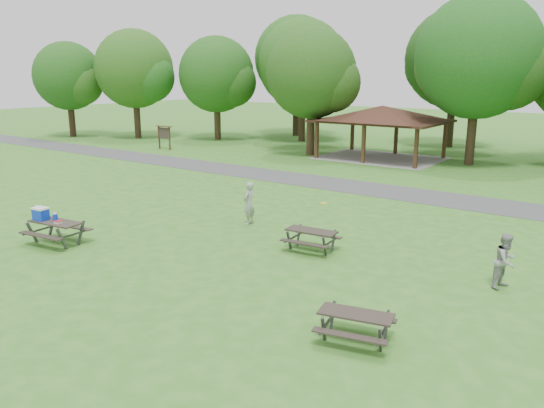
{
  "coord_description": "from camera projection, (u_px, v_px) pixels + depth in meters",
  "views": [
    {
      "loc": [
        12.14,
        -11.19,
        5.94
      ],
      "look_at": [
        1.0,
        4.0,
        1.3
      ],
      "focal_mm": 35.0,
      "sensor_mm": 36.0,
      "label": 1
    }
  ],
  "objects": [
    {
      "name": "tree_row_c",
      "position": [
        304.0,
        67.0,
        46.3
      ],
      "size": [
        8.19,
        7.8,
        10.67
      ],
      "color": "black",
      "rests_on": "ground"
    },
    {
      "name": "tree_deep_b",
      "position": [
        457.0,
        62.0,
        42.46
      ],
      "size": [
        8.4,
        8.0,
        11.13
      ],
      "color": "black",
      "rests_on": "ground"
    },
    {
      "name": "pavilion",
      "position": [
        382.0,
        115.0,
        37.51
      ],
      "size": [
        8.6,
        7.01,
        3.76
      ],
      "color": "#382114",
      "rests_on": "ground"
    },
    {
      "name": "picnic_table_near",
      "position": [
        51.0,
        222.0,
        18.91
      ],
      "size": [
        2.19,
        1.85,
        1.39
      ],
      "color": "#2D2620",
      "rests_on": "ground"
    },
    {
      "name": "picnic_table_middle",
      "position": [
        311.0,
        235.0,
        18.18
      ],
      "size": [
        1.89,
        1.58,
        0.76
      ],
      "color": "#2A241E",
      "rests_on": "ground"
    },
    {
      "name": "tree_row_e",
      "position": [
        480.0,
        60.0,
        33.92
      ],
      "size": [
        8.4,
        8.0,
        11.02
      ],
      "color": "black",
      "rests_on": "ground"
    },
    {
      "name": "frisbee_in_flight",
      "position": [
        324.0,
        203.0,
        18.84
      ],
      "size": [
        0.28,
        0.28,
        0.02
      ],
      "color": "gold",
      "rests_on": "ground"
    },
    {
      "name": "frisbee_catcher",
      "position": [
        506.0,
        261.0,
        14.97
      ],
      "size": [
        0.8,
        0.92,
        1.6
      ],
      "primitive_type": "imported",
      "rotation": [
        0.0,
        0.0,
        1.29
      ],
      "color": "#949496",
      "rests_on": "ground"
    },
    {
      "name": "tree_row_d",
      "position": [
        313.0,
        76.0,
        38.53
      ],
      "size": [
        6.93,
        6.6,
        9.27
      ],
      "color": "#302215",
      "rests_on": "ground"
    },
    {
      "name": "tree_row_a",
      "position": [
        135.0,
        71.0,
        48.95
      ],
      "size": [
        7.56,
        7.2,
        9.97
      ],
      "color": "black",
      "rests_on": "ground"
    },
    {
      "name": "ground",
      "position": [
        174.0,
        262.0,
        17.16
      ],
      "size": [
        160.0,
        160.0,
        0.0
      ],
      "primitive_type": "plane",
      "color": "#347320",
      "rests_on": "ground"
    },
    {
      "name": "picnic_table_far",
      "position": [
        356.0,
        320.0,
        11.97
      ],
      "size": [
        1.93,
        1.69,
        0.72
      ],
      "color": "#2B231F",
      "rests_on": "ground"
    },
    {
      "name": "tree_row_b",
      "position": [
        217.0,
        77.0,
        47.8
      ],
      "size": [
        7.14,
        6.8,
        9.28
      ],
      "color": "#2F1F15",
      "rests_on": "ground"
    },
    {
      "name": "tree_deep_a",
      "position": [
        297.0,
        61.0,
        50.62
      ],
      "size": [
        8.4,
        8.0,
        11.38
      ],
      "color": "black",
      "rests_on": "ground"
    },
    {
      "name": "frisbee_thrower",
      "position": [
        249.0,
        203.0,
        21.34
      ],
      "size": [
        0.53,
        0.7,
        1.74
      ],
      "primitive_type": "imported",
      "rotation": [
        0.0,
        0.0,
        -1.38
      ],
      "color": "#99999B",
      "rests_on": "ground"
    },
    {
      "name": "notice_board",
      "position": [
        164.0,
        133.0,
        42.42
      ],
      "size": [
        1.6,
        0.3,
        1.88
      ],
      "color": "#341D13",
      "rests_on": "ground"
    },
    {
      "name": "asphalt_path",
      "position": [
        368.0,
        189.0,
        28.12
      ],
      "size": [
        120.0,
        3.2,
        0.02
      ],
      "primitive_type": "cube",
      "color": "#434345",
      "rests_on": "ground"
    },
    {
      "name": "tree_flank_left",
      "position": [
        69.0,
        78.0,
        50.21
      ],
      "size": [
        6.72,
        6.4,
        8.93
      ],
      "color": "black",
      "rests_on": "ground"
    }
  ]
}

